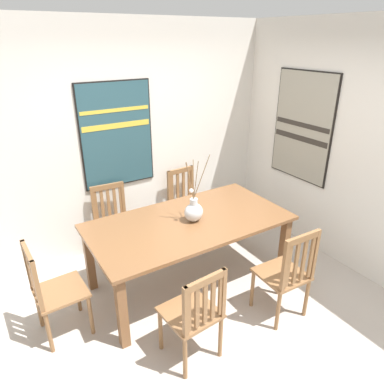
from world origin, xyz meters
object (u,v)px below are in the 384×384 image
(dining_table, at_px, (189,228))
(chair_0, at_px, (287,273))
(chair_1, at_px, (186,203))
(chair_2, at_px, (53,290))
(painting_on_back_wall, at_px, (117,135))
(chair_4, at_px, (195,313))
(painting_on_side_wall, at_px, (303,127))
(centerpiece_vase, at_px, (194,211))
(chair_3, at_px, (113,221))

(dining_table, bearing_deg, chair_0, -61.73)
(chair_1, xyz_separation_m, chair_2, (-1.89, -0.89, 0.01))
(dining_table, distance_m, chair_2, 1.40)
(painting_on_back_wall, bearing_deg, chair_1, -17.57)
(painting_on_back_wall, bearing_deg, chair_2, -134.20)
(chair_4, height_order, painting_on_side_wall, painting_on_side_wall)
(centerpiece_vase, relative_size, chair_3, 0.75)
(chair_0, xyz_separation_m, chair_1, (-0.00, 1.80, -0.01))
(chair_0, xyz_separation_m, chair_4, (-0.99, 0.03, -0.01))
(dining_table, relative_size, centerpiece_vase, 3.00)
(dining_table, xyz_separation_m, centerpiece_vase, (0.04, -0.03, 0.20))
(chair_2, xyz_separation_m, chair_4, (0.90, -0.88, -0.01))
(dining_table, relative_size, chair_3, 2.26)
(painting_on_back_wall, relative_size, painting_on_side_wall, 0.93)
(chair_3, relative_size, painting_on_side_wall, 0.69)
(centerpiece_vase, height_order, painting_on_side_wall, painting_on_side_wall)
(centerpiece_vase, relative_size, chair_1, 0.75)
(chair_4, height_order, painting_on_back_wall, painting_on_back_wall)
(chair_3, bearing_deg, painting_on_side_wall, -18.37)
(chair_3, height_order, chair_4, chair_3)
(chair_1, distance_m, chair_2, 2.08)
(dining_table, xyz_separation_m, painting_on_side_wall, (1.71, 0.16, 0.81))
(chair_0, xyz_separation_m, chair_2, (-1.89, 0.91, -0.01))
(dining_table, xyz_separation_m, chair_1, (0.49, 0.88, -0.19))
(chair_0, bearing_deg, centerpiece_vase, 117.23)
(chair_2, distance_m, chair_3, 1.26)
(chair_1, bearing_deg, chair_3, 179.19)
(centerpiece_vase, distance_m, painting_on_back_wall, 1.33)
(chair_1, height_order, chair_4, chair_1)
(centerpiece_vase, bearing_deg, chair_3, 120.69)
(chair_0, xyz_separation_m, painting_on_side_wall, (1.22, 1.07, 0.99))
(chair_0, height_order, chair_4, chair_0)
(chair_3, height_order, painting_on_back_wall, painting_on_back_wall)
(painting_on_side_wall, bearing_deg, painting_on_back_wall, 154.10)
(painting_on_side_wall, bearing_deg, chair_3, 161.63)
(chair_4, bearing_deg, chair_3, 90.57)
(chair_1, distance_m, painting_on_back_wall, 1.27)
(dining_table, height_order, centerpiece_vase, centerpiece_vase)
(chair_3, bearing_deg, chair_1, -0.81)
(chair_0, bearing_deg, dining_table, 118.27)
(chair_2, relative_size, painting_on_back_wall, 0.77)
(chair_1, relative_size, chair_4, 1.02)
(chair_3, xyz_separation_m, painting_on_back_wall, (0.22, 0.23, 0.96))
(chair_2, bearing_deg, painting_on_back_wall, 45.80)
(chair_2, relative_size, chair_4, 1.04)
(chair_1, distance_m, chair_4, 2.02)
(chair_2, xyz_separation_m, chair_3, (0.88, 0.90, -0.00))
(chair_4, bearing_deg, chair_1, 60.82)
(chair_1, bearing_deg, centerpiece_vase, -116.68)
(centerpiece_vase, xyz_separation_m, chair_4, (-0.53, -0.86, -0.39))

